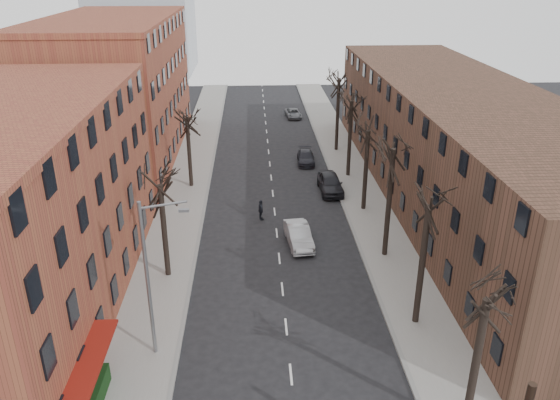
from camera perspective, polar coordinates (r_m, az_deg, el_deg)
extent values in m
cube|color=gray|center=(53.11, -9.55, 1.85)|extent=(4.00, 90.00, 0.15)
cube|color=gray|center=(53.62, 7.69, 2.18)|extent=(4.00, 90.00, 0.15)
cube|color=brown|center=(35.07, -26.75, -1.65)|extent=(12.00, 26.00, 12.00)
cube|color=brown|center=(61.07, -16.72, 10.85)|extent=(12.00, 28.00, 14.00)
cube|color=#4F3124|center=(49.62, 18.19, 5.46)|extent=(12.00, 50.00, 10.00)
cylinder|color=slate|center=(28.85, -13.64, -8.38)|extent=(0.20, 0.20, 9.00)
cylinder|color=slate|center=(26.67, -12.19, -0.52)|extent=(2.39, 0.12, 0.46)
cube|color=slate|center=(26.64, -10.02, -1.07)|extent=(0.50, 0.22, 0.14)
imported|color=#A3A5AA|center=(40.78, 1.96, -3.71)|extent=(2.10, 4.74, 1.51)
imported|color=black|center=(50.27, 5.28, 1.77)|extent=(2.17, 5.08, 1.71)
imported|color=black|center=(57.59, 2.71, 4.48)|extent=(1.92, 4.37, 1.25)
imported|color=slate|center=(75.19, 1.39, 9.04)|extent=(2.28, 4.25, 1.13)
imported|color=black|center=(44.60, -2.02, -1.06)|extent=(0.67, 1.09, 1.73)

